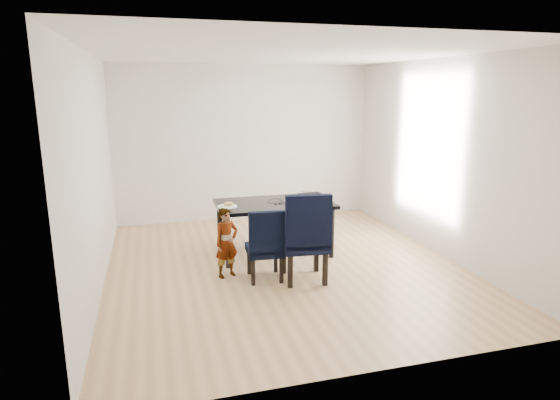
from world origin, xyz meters
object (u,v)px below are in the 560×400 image
object	(u,v)px
dining_table	(274,228)
plate	(228,206)
laptop	(308,193)
chair_left	(265,244)
child	(227,243)
chair_right	(304,236)

from	to	relation	value
dining_table	plate	distance (m)	0.78
laptop	chair_left	bearing A→B (deg)	46.07
dining_table	plate	world-z (taller)	plate
dining_table	child	xyz separation A→B (m)	(-0.78, -0.65, 0.06)
chair_left	plate	size ratio (longest dim) A/B	3.45
plate	chair_left	bearing A→B (deg)	-66.59
chair_left	plate	bearing A→B (deg)	117.53
dining_table	plate	bearing A→B (deg)	-172.10
chair_left	chair_right	bearing A→B (deg)	-13.76
child	chair_left	bearing A→B (deg)	-46.37
child	plate	size ratio (longest dim) A/B	3.35
chair_right	child	size ratio (longest dim) A/B	1.27
chair_right	plate	size ratio (longest dim) A/B	4.26
laptop	chair_right	bearing A→B (deg)	64.29
chair_left	laptop	bearing A→B (deg)	55.38
chair_right	laptop	world-z (taller)	chair_right
chair_right	child	xyz separation A→B (m)	(-0.89, 0.34, -0.12)
chair_right	plate	xyz separation A→B (m)	(-0.78, 0.90, 0.20)
child	plate	distance (m)	0.65
chair_left	chair_right	distance (m)	0.49
chair_left	laptop	size ratio (longest dim) A/B	2.55
dining_table	chair_right	bearing A→B (deg)	-83.63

